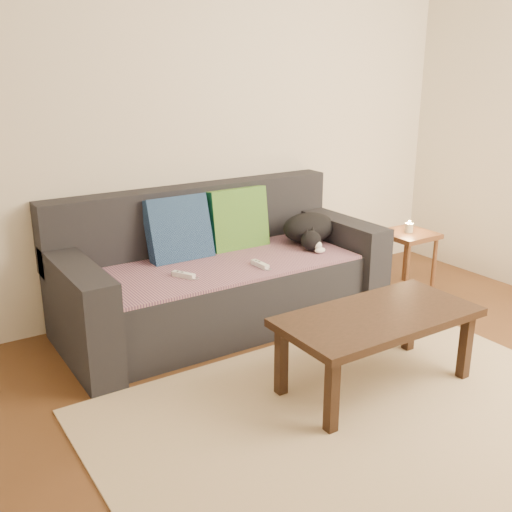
# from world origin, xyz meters

# --- Properties ---
(ground) EXTENTS (4.50, 4.50, 0.00)m
(ground) POSITION_xyz_m (0.00, 0.00, 0.00)
(ground) COLOR brown
(ground) RESTS_ON ground
(back_wall) EXTENTS (4.50, 0.04, 2.60)m
(back_wall) POSITION_xyz_m (0.00, 2.00, 1.30)
(back_wall) COLOR beige
(back_wall) RESTS_ON ground
(sofa) EXTENTS (2.10, 0.94, 0.87)m
(sofa) POSITION_xyz_m (0.00, 1.57, 0.31)
(sofa) COLOR #232328
(sofa) RESTS_ON ground
(throw_blanket) EXTENTS (1.66, 0.74, 0.02)m
(throw_blanket) POSITION_xyz_m (0.00, 1.48, 0.43)
(throw_blanket) COLOR #482A4E
(throw_blanket) RESTS_ON sofa
(cushion_navy) EXTENTS (0.42, 0.22, 0.43)m
(cushion_navy) POSITION_xyz_m (-0.20, 1.74, 0.63)
(cushion_navy) COLOR #0F2344
(cushion_navy) RESTS_ON throw_blanket
(cushion_green) EXTENTS (0.43, 0.16, 0.44)m
(cushion_green) POSITION_xyz_m (0.25, 1.74, 0.63)
(cushion_green) COLOR #0B482E
(cushion_green) RESTS_ON throw_blanket
(cat) EXTENTS (0.50, 0.48, 0.21)m
(cat) POSITION_xyz_m (0.72, 1.54, 0.54)
(cat) COLOR black
(cat) RESTS_ON throw_blanket
(wii_remote_a) EXTENTS (0.10, 0.15, 0.03)m
(wii_remote_a) POSITION_xyz_m (-0.35, 1.37, 0.46)
(wii_remote_a) COLOR white
(wii_remote_a) RESTS_ON throw_blanket
(wii_remote_b) EXTENTS (0.04, 0.15, 0.03)m
(wii_remote_b) POSITION_xyz_m (0.14, 1.29, 0.46)
(wii_remote_b) COLOR white
(wii_remote_b) RESTS_ON throw_blanket
(side_table) EXTENTS (0.36, 0.36, 0.45)m
(side_table) POSITION_xyz_m (1.48, 1.32, 0.37)
(side_table) COLOR brown
(side_table) RESTS_ON ground
(candle) EXTENTS (0.06, 0.06, 0.09)m
(candle) POSITION_xyz_m (1.48, 1.32, 0.49)
(candle) COLOR beige
(candle) RESTS_ON side_table
(rug) EXTENTS (2.50, 1.80, 0.01)m
(rug) POSITION_xyz_m (0.00, 0.15, 0.01)
(rug) COLOR tan
(rug) RESTS_ON ground
(coffee_table) EXTENTS (1.06, 0.53, 0.43)m
(coffee_table) POSITION_xyz_m (0.27, 0.37, 0.37)
(coffee_table) COLOR black
(coffee_table) RESTS_ON rug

